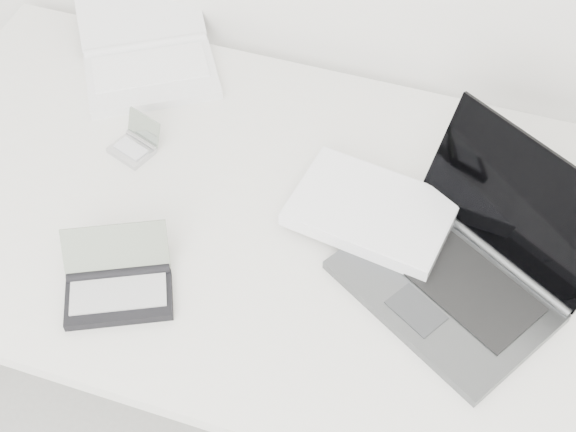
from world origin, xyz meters
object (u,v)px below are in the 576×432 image
(desk, at_px, (311,241))
(palmtop_charcoal, at_px, (118,286))
(netbook_open_white, at_px, (148,57))
(laptop_large, at_px, (427,243))

(desk, xyz_separation_m, palmtop_charcoal, (-0.26, -0.23, 0.06))
(desk, xyz_separation_m, netbook_open_white, (-0.45, 0.30, 0.07))
(desk, bearing_deg, laptop_large, -0.74)
(netbook_open_white, relative_size, palmtop_charcoal, 1.94)
(laptop_large, bearing_deg, desk, -149.66)
(desk, distance_m, netbook_open_white, 0.54)
(desk, relative_size, netbook_open_white, 3.78)
(desk, xyz_separation_m, laptop_large, (0.20, -0.00, 0.08))
(netbook_open_white, bearing_deg, palmtop_charcoal, -102.11)
(laptop_large, distance_m, netbook_open_white, 0.72)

